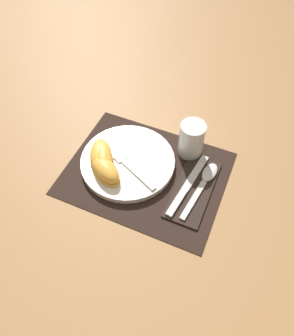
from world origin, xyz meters
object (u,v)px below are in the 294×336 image
at_px(juice_glass, 191,141).
at_px(fork, 125,162).
at_px(citrus_wedge_1, 104,159).
at_px(citrus_wedge_0, 99,154).
at_px(spoon, 205,179).
at_px(citrus_wedge_2, 106,170).
at_px(knife, 187,186).
at_px(plate, 128,162).

xyz_separation_m(juice_glass, fork, (-0.14, -0.12, -0.03)).
distance_m(fork, citrus_wedge_1, 0.06).
relative_size(citrus_wedge_0, citrus_wedge_1, 0.84).
distance_m(juice_glass, fork, 0.18).
relative_size(spoon, fork, 1.02).
bearing_deg(citrus_wedge_2, citrus_wedge_1, 125.66).
bearing_deg(fork, knife, 1.03).
distance_m(juice_glass, citrus_wedge_1, 0.23).
distance_m(plate, juice_glass, 0.18).
xyz_separation_m(fork, citrus_wedge_1, (-0.05, -0.02, 0.01)).
xyz_separation_m(juice_glass, citrus_wedge_1, (-0.19, -0.14, -0.01)).
relative_size(knife, citrus_wedge_2, 1.84).
xyz_separation_m(citrus_wedge_0, citrus_wedge_1, (0.02, -0.01, 0.00)).
height_order(knife, fork, fork).
distance_m(spoon, fork, 0.21).
xyz_separation_m(juice_glass, citrus_wedge_0, (-0.21, -0.13, -0.01)).
bearing_deg(knife, spoon, 44.55).
distance_m(plate, spoon, 0.21).
height_order(plate, fork, fork).
bearing_deg(citrus_wedge_1, spoon, 13.27).
bearing_deg(citrus_wedge_1, juice_glass, 36.25).
bearing_deg(citrus_wedge_0, knife, 3.47).
height_order(juice_glass, spoon, juice_glass).
relative_size(plate, juice_glass, 2.48).
bearing_deg(citrus_wedge_1, citrus_wedge_0, 150.36).
bearing_deg(citrus_wedge_0, citrus_wedge_1, -29.64).
xyz_separation_m(knife, spoon, (0.04, 0.04, 0.00)).
bearing_deg(juice_glass, fork, -140.04).
relative_size(spoon, citrus_wedge_2, 1.67).
xyz_separation_m(spoon, citrus_wedge_0, (-0.28, -0.05, 0.02)).
bearing_deg(juice_glass, spoon, -48.37).
relative_size(plate, knife, 1.19).
height_order(plate, spoon, plate).
distance_m(plate, knife, 0.17).
xyz_separation_m(plate, knife, (0.17, -0.01, -0.00)).
relative_size(fork, citrus_wedge_0, 1.63).
xyz_separation_m(plate, citrus_wedge_1, (-0.05, -0.03, 0.02)).
bearing_deg(fork, citrus_wedge_0, -170.40).
bearing_deg(fork, spoon, 10.63).
distance_m(knife, citrus_wedge_1, 0.22).
height_order(citrus_wedge_0, citrus_wedge_2, citrus_wedge_2).
bearing_deg(juice_glass, citrus_wedge_2, -134.96).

